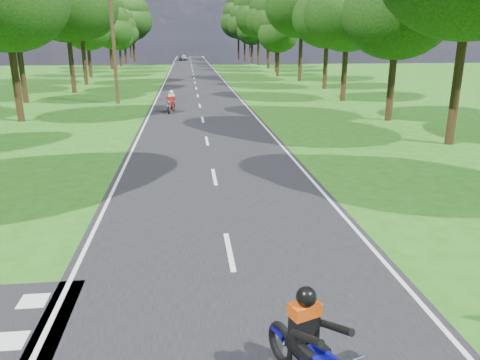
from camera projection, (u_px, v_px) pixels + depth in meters
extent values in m
plane|color=#265112|center=(239.00, 299.00, 8.77)|extent=(160.00, 160.00, 0.00)
cube|color=black|center=(194.00, 78.00, 56.30)|extent=(7.00, 140.00, 0.02)
cube|color=silver|center=(229.00, 251.00, 10.66)|extent=(0.12, 2.00, 0.01)
cube|color=silver|center=(214.00, 177.00, 16.37)|extent=(0.12, 2.00, 0.01)
cube|color=silver|center=(207.00, 141.00, 22.07)|extent=(0.12, 2.00, 0.01)
cube|color=silver|center=(203.00, 120.00, 27.77)|extent=(0.12, 2.00, 0.01)
cube|color=silver|center=(200.00, 106.00, 33.48)|extent=(0.12, 2.00, 0.01)
cube|color=silver|center=(198.00, 96.00, 39.18)|extent=(0.12, 2.00, 0.01)
cube|color=silver|center=(196.00, 88.00, 44.89)|extent=(0.12, 2.00, 0.01)
cube|color=silver|center=(195.00, 83.00, 50.59)|extent=(0.12, 2.00, 0.01)
cube|color=silver|center=(194.00, 78.00, 56.29)|extent=(0.12, 2.00, 0.01)
cube|color=silver|center=(193.00, 74.00, 62.00)|extent=(0.12, 2.00, 0.01)
cube|color=silver|center=(193.00, 71.00, 67.70)|extent=(0.12, 2.00, 0.01)
cube|color=silver|center=(192.00, 69.00, 73.40)|extent=(0.12, 2.00, 0.01)
cube|color=silver|center=(192.00, 66.00, 79.11)|extent=(0.12, 2.00, 0.01)
cube|color=silver|center=(191.00, 64.00, 84.81)|extent=(0.12, 2.00, 0.01)
cube|color=silver|center=(191.00, 63.00, 90.52)|extent=(0.12, 2.00, 0.01)
cube|color=silver|center=(191.00, 61.00, 96.22)|extent=(0.12, 2.00, 0.01)
cube|color=silver|center=(190.00, 60.00, 101.92)|extent=(0.12, 2.00, 0.01)
cube|color=silver|center=(190.00, 59.00, 107.63)|extent=(0.12, 2.00, 0.01)
cube|color=silver|center=(190.00, 58.00, 113.33)|extent=(0.12, 2.00, 0.01)
cube|color=silver|center=(190.00, 57.00, 119.03)|extent=(0.12, 2.00, 0.01)
cube|color=silver|center=(166.00, 78.00, 55.95)|extent=(0.10, 140.00, 0.01)
cube|color=silver|center=(221.00, 78.00, 56.64)|extent=(0.10, 140.00, 0.01)
cube|color=silver|center=(10.00, 341.00, 7.51)|extent=(0.50, 0.50, 0.01)
cube|color=silver|center=(33.00, 301.00, 8.65)|extent=(0.50, 0.50, 0.01)
cylinder|color=black|center=(17.00, 87.00, 26.82)|extent=(0.40, 0.40, 3.91)
cylinder|color=black|center=(23.00, 77.00, 34.59)|extent=(0.40, 0.40, 3.79)
ellipsoid|color=black|center=(14.00, 10.00, 33.23)|extent=(6.64, 6.64, 5.64)
cylinder|color=black|center=(72.00, 68.00, 40.84)|extent=(0.40, 0.40, 4.32)
ellipsoid|color=black|center=(65.00, 3.00, 39.29)|extent=(7.56, 7.56, 6.42)
cylinder|color=black|center=(85.00, 63.00, 47.91)|extent=(0.40, 0.40, 4.40)
ellipsoid|color=black|center=(79.00, 7.00, 46.32)|extent=(7.71, 7.71, 6.55)
cylinder|color=black|center=(90.00, 64.00, 57.14)|extent=(0.40, 0.40, 3.20)
ellipsoid|color=black|center=(87.00, 30.00, 55.99)|extent=(5.60, 5.60, 4.76)
ellipsoid|color=black|center=(86.00, 16.00, 55.54)|extent=(4.80, 4.80, 4.08)
ellipsoid|color=black|center=(84.00, 2.00, 55.08)|extent=(3.60, 3.60, 3.06)
cylinder|color=black|center=(114.00, 61.00, 64.35)|extent=(0.40, 0.40, 3.22)
ellipsoid|color=black|center=(112.00, 31.00, 63.19)|extent=(5.64, 5.64, 4.79)
ellipsoid|color=black|center=(111.00, 19.00, 62.73)|extent=(4.83, 4.83, 4.11)
ellipsoid|color=black|center=(110.00, 6.00, 62.28)|extent=(3.62, 3.62, 3.08)
cylinder|color=black|center=(111.00, 57.00, 71.51)|extent=(0.40, 0.40, 3.61)
ellipsoid|color=black|center=(109.00, 27.00, 70.21)|extent=(6.31, 6.31, 5.37)
ellipsoid|color=black|center=(108.00, 14.00, 69.70)|extent=(5.41, 5.41, 4.60)
ellipsoid|color=black|center=(107.00, 2.00, 69.18)|extent=(4.06, 4.06, 3.45)
cylinder|color=black|center=(121.00, 58.00, 79.12)|extent=(0.40, 0.40, 2.67)
ellipsoid|color=black|center=(119.00, 38.00, 78.16)|extent=(4.67, 4.67, 3.97)
ellipsoid|color=black|center=(119.00, 30.00, 77.78)|extent=(4.00, 4.00, 3.40)
ellipsoid|color=black|center=(118.00, 22.00, 77.40)|extent=(3.00, 3.00, 2.55)
cylinder|color=black|center=(126.00, 55.00, 87.74)|extent=(0.40, 0.40, 3.09)
ellipsoid|color=black|center=(124.00, 34.00, 86.63)|extent=(5.40, 5.40, 4.59)
ellipsoid|color=black|center=(124.00, 25.00, 86.19)|extent=(4.63, 4.63, 3.93)
ellipsoid|color=black|center=(123.00, 17.00, 85.76)|extent=(3.47, 3.47, 2.95)
cylinder|color=black|center=(134.00, 50.00, 93.83)|extent=(0.40, 0.40, 4.48)
ellipsoid|color=black|center=(132.00, 21.00, 92.22)|extent=(7.84, 7.84, 6.66)
ellipsoid|color=black|center=(132.00, 10.00, 91.59)|extent=(6.72, 6.72, 5.71)
cylinder|color=black|center=(134.00, 50.00, 102.31)|extent=(0.40, 0.40, 4.09)
ellipsoid|color=black|center=(132.00, 26.00, 100.84)|extent=(7.16, 7.16, 6.09)
ellipsoid|color=black|center=(132.00, 16.00, 100.26)|extent=(6.14, 6.14, 5.22)
ellipsoid|color=black|center=(131.00, 6.00, 99.67)|extent=(4.61, 4.61, 3.92)
cylinder|color=black|center=(455.00, 94.00, 20.87)|extent=(0.40, 0.40, 4.56)
cylinder|color=black|center=(391.00, 90.00, 27.18)|extent=(0.40, 0.40, 3.49)
ellipsoid|color=black|center=(398.00, 12.00, 25.92)|extent=(6.12, 6.12, 5.20)
cylinder|color=black|center=(344.00, 77.00, 35.61)|extent=(0.40, 0.40, 3.69)
ellipsoid|color=black|center=(348.00, 13.00, 34.29)|extent=(6.46, 6.46, 5.49)
cylinder|color=black|center=(325.00, 69.00, 44.12)|extent=(0.40, 0.40, 3.74)
ellipsoid|color=black|center=(328.00, 17.00, 42.78)|extent=(6.55, 6.55, 5.57)
cylinder|color=black|center=(300.00, 60.00, 51.84)|extent=(0.40, 0.40, 4.64)
ellipsoid|color=black|center=(302.00, 5.00, 50.17)|extent=(8.12, 8.12, 6.91)
cylinder|color=black|center=(278.00, 64.00, 58.81)|extent=(0.40, 0.40, 2.91)
ellipsoid|color=black|center=(278.00, 35.00, 57.77)|extent=(5.09, 5.09, 4.33)
ellipsoid|color=black|center=(279.00, 23.00, 57.35)|extent=(4.36, 4.36, 3.71)
ellipsoid|color=black|center=(279.00, 10.00, 56.94)|extent=(3.27, 3.27, 2.78)
cylinder|color=black|center=(276.00, 58.00, 65.91)|extent=(0.40, 0.40, 3.88)
ellipsoid|color=black|center=(277.00, 22.00, 64.52)|extent=(6.78, 6.78, 5.77)
ellipsoid|color=black|center=(277.00, 8.00, 63.96)|extent=(5.81, 5.81, 4.94)
cylinder|color=black|center=(269.00, 55.00, 73.95)|extent=(0.40, 0.40, 4.18)
ellipsoid|color=black|center=(269.00, 20.00, 72.45)|extent=(7.31, 7.31, 6.21)
ellipsoid|color=black|center=(269.00, 6.00, 71.86)|extent=(6.27, 6.27, 5.33)
cylinder|color=black|center=(258.00, 52.00, 82.37)|extent=(0.40, 0.40, 4.63)
ellipsoid|color=black|center=(259.00, 17.00, 80.71)|extent=(8.11, 8.11, 6.89)
ellipsoid|color=black|center=(259.00, 4.00, 80.05)|extent=(6.95, 6.95, 5.91)
cylinder|color=black|center=(252.00, 54.00, 89.47)|extent=(0.40, 0.40, 3.36)
ellipsoid|color=black|center=(252.00, 31.00, 88.27)|extent=(5.88, 5.88, 5.00)
ellipsoid|color=black|center=(252.00, 22.00, 87.79)|extent=(5.04, 5.04, 4.29)
ellipsoid|color=black|center=(252.00, 13.00, 87.31)|extent=(3.78, 3.78, 3.21)
cylinder|color=black|center=(245.00, 51.00, 96.18)|extent=(0.40, 0.40, 4.09)
ellipsoid|color=black|center=(245.00, 25.00, 94.71)|extent=(7.15, 7.15, 6.08)
ellipsoid|color=black|center=(245.00, 15.00, 94.13)|extent=(6.13, 6.13, 5.21)
ellipsoid|color=black|center=(245.00, 4.00, 93.55)|extent=(4.60, 4.60, 3.91)
cylinder|color=black|center=(239.00, 49.00, 103.45)|extent=(0.40, 0.40, 4.48)
ellipsoid|color=black|center=(238.00, 23.00, 101.84)|extent=(7.84, 7.84, 6.66)
ellipsoid|color=black|center=(238.00, 12.00, 101.20)|extent=(6.72, 6.72, 5.71)
ellipsoid|color=black|center=(238.00, 2.00, 100.57)|extent=(5.04, 5.04, 4.28)
cylinder|color=black|center=(131.00, 50.00, 111.30)|extent=(0.40, 0.40, 3.84)
ellipsoid|color=black|center=(129.00, 29.00, 109.92)|extent=(6.72, 6.72, 5.71)
ellipsoid|color=black|center=(129.00, 21.00, 109.37)|extent=(5.76, 5.76, 4.90)
ellipsoid|color=black|center=(128.00, 12.00, 108.83)|extent=(4.32, 4.32, 3.67)
cylinder|color=black|center=(250.00, 49.00, 116.21)|extent=(0.40, 0.40, 4.16)
ellipsoid|color=black|center=(250.00, 27.00, 114.72)|extent=(7.28, 7.28, 6.19)
ellipsoid|color=black|center=(250.00, 18.00, 114.13)|extent=(6.24, 6.24, 5.30)
ellipsoid|color=black|center=(250.00, 9.00, 113.54)|extent=(4.68, 4.68, 3.98)
cylinder|color=black|center=(113.00, 52.00, 96.88)|extent=(0.40, 0.40, 3.52)
ellipsoid|color=black|center=(111.00, 30.00, 95.61)|extent=(6.16, 6.16, 5.24)
ellipsoid|color=black|center=(110.00, 22.00, 95.11)|extent=(5.28, 5.28, 4.49)
ellipsoid|color=black|center=(110.00, 13.00, 94.61)|extent=(3.96, 3.96, 3.37)
cylinder|color=black|center=(267.00, 49.00, 103.07)|extent=(0.40, 0.40, 4.48)
ellipsoid|color=black|center=(268.00, 23.00, 101.46)|extent=(7.84, 7.84, 6.66)
ellipsoid|color=black|center=(268.00, 12.00, 100.82)|extent=(6.72, 6.72, 5.71)
ellipsoid|color=black|center=(268.00, 1.00, 100.19)|extent=(5.04, 5.04, 4.28)
cylinder|color=#382616|center=(114.00, 48.00, 33.59)|extent=(0.26, 0.26, 8.00)
imported|color=silver|center=(183.00, 57.00, 100.16)|extent=(2.17, 3.88, 1.25)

